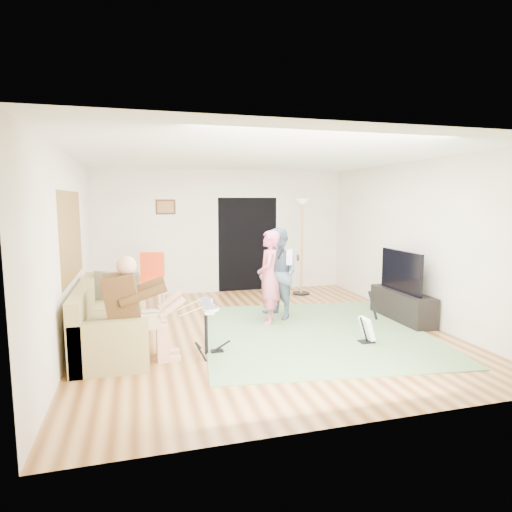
{
  "coord_description": "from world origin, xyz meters",
  "views": [
    {
      "loc": [
        -1.83,
        -6.31,
        2.05
      ],
      "look_at": [
        -0.0,
        0.3,
        1.15
      ],
      "focal_mm": 30.0,
      "sensor_mm": 36.0,
      "label": 1
    }
  ],
  "objects_px": {
    "guitar_spare": "(367,328)",
    "television": "(401,271)",
    "dining_chair": "(151,291)",
    "guitarist": "(278,274)",
    "tv_cabinet": "(402,306)",
    "sofa": "(107,326)",
    "drum_kit": "(206,331)",
    "singer": "(269,278)",
    "torchiere_lamp": "(302,229)"
  },
  "relations": [
    {
      "from": "guitarist",
      "to": "torchiere_lamp",
      "type": "relative_size",
      "value": 0.76
    },
    {
      "from": "dining_chair",
      "to": "television",
      "type": "distance_m",
      "value": 4.47
    },
    {
      "from": "drum_kit",
      "to": "television",
      "type": "bearing_deg",
      "value": 12.13
    },
    {
      "from": "dining_chair",
      "to": "tv_cabinet",
      "type": "bearing_deg",
      "value": -9.89
    },
    {
      "from": "drum_kit",
      "to": "torchiere_lamp",
      "type": "relative_size",
      "value": 0.34
    },
    {
      "from": "guitarist",
      "to": "torchiere_lamp",
      "type": "xyz_separation_m",
      "value": [
        1.09,
        1.68,
        0.64
      ]
    },
    {
      "from": "guitar_spare",
      "to": "television",
      "type": "relative_size",
      "value": 0.7
    },
    {
      "from": "tv_cabinet",
      "to": "guitar_spare",
      "type": "bearing_deg",
      "value": -142.52
    },
    {
      "from": "guitar_spare",
      "to": "torchiere_lamp",
      "type": "height_order",
      "value": "torchiere_lamp"
    },
    {
      "from": "guitar_spare",
      "to": "tv_cabinet",
      "type": "relative_size",
      "value": 0.55
    },
    {
      "from": "guitar_spare",
      "to": "television",
      "type": "bearing_deg",
      "value": 38.66
    },
    {
      "from": "guitarist",
      "to": "torchiere_lamp",
      "type": "bearing_deg",
      "value": 128.28
    },
    {
      "from": "sofa",
      "to": "television",
      "type": "relative_size",
      "value": 2.04
    },
    {
      "from": "torchiere_lamp",
      "to": "drum_kit",
      "type": "bearing_deg",
      "value": -129.72
    },
    {
      "from": "sofa",
      "to": "torchiere_lamp",
      "type": "bearing_deg",
      "value": 32.28
    },
    {
      "from": "singer",
      "to": "dining_chair",
      "type": "xyz_separation_m",
      "value": [
        -1.87,
        1.34,
        -0.39
      ]
    },
    {
      "from": "torchiere_lamp",
      "to": "dining_chair",
      "type": "distance_m",
      "value": 3.43
    },
    {
      "from": "torchiere_lamp",
      "to": "dining_chair",
      "type": "relative_size",
      "value": 1.92
    },
    {
      "from": "guitar_spare",
      "to": "television",
      "type": "height_order",
      "value": "television"
    },
    {
      "from": "sofa",
      "to": "guitarist",
      "type": "bearing_deg",
      "value": 15.35
    },
    {
      "from": "tv_cabinet",
      "to": "torchiere_lamp",
      "type": "bearing_deg",
      "value": 111.5
    },
    {
      "from": "singer",
      "to": "guitarist",
      "type": "distance_m",
      "value": 0.36
    },
    {
      "from": "drum_kit",
      "to": "singer",
      "type": "relative_size",
      "value": 0.46
    },
    {
      "from": "drum_kit",
      "to": "tv_cabinet",
      "type": "distance_m",
      "value": 3.58
    },
    {
      "from": "sofa",
      "to": "dining_chair",
      "type": "distance_m",
      "value": 1.96
    },
    {
      "from": "sofa",
      "to": "drum_kit",
      "type": "height_order",
      "value": "sofa"
    },
    {
      "from": "guitarist",
      "to": "dining_chair",
      "type": "relative_size",
      "value": 1.46
    },
    {
      "from": "guitar_spare",
      "to": "torchiere_lamp",
      "type": "relative_size",
      "value": 0.37
    },
    {
      "from": "torchiere_lamp",
      "to": "television",
      "type": "xyz_separation_m",
      "value": [
        0.88,
        -2.35,
        -0.57
      ]
    },
    {
      "from": "drum_kit",
      "to": "television",
      "type": "xyz_separation_m",
      "value": [
        3.45,
        0.74,
        0.54
      ]
    },
    {
      "from": "tv_cabinet",
      "to": "television",
      "type": "xyz_separation_m",
      "value": [
        -0.05,
        0.0,
        0.6
      ]
    },
    {
      "from": "drum_kit",
      "to": "television",
      "type": "relative_size",
      "value": 0.65
    },
    {
      "from": "guitar_spare",
      "to": "singer",
      "type": "bearing_deg",
      "value": 128.83
    },
    {
      "from": "guitar_spare",
      "to": "tv_cabinet",
      "type": "bearing_deg",
      "value": 37.48
    },
    {
      "from": "tv_cabinet",
      "to": "drum_kit",
      "type": "bearing_deg",
      "value": -168.04
    },
    {
      "from": "sofa",
      "to": "singer",
      "type": "distance_m",
      "value": 2.62
    },
    {
      "from": "sofa",
      "to": "torchiere_lamp",
      "type": "height_order",
      "value": "torchiere_lamp"
    },
    {
      "from": "drum_kit",
      "to": "dining_chair",
      "type": "height_order",
      "value": "dining_chair"
    },
    {
      "from": "sofa",
      "to": "drum_kit",
      "type": "distance_m",
      "value": 1.45
    },
    {
      "from": "singer",
      "to": "tv_cabinet",
      "type": "relative_size",
      "value": 1.11
    },
    {
      "from": "guitar_spare",
      "to": "dining_chair",
      "type": "xyz_separation_m",
      "value": [
        -2.94,
        2.67,
        0.17
      ]
    },
    {
      "from": "sofa",
      "to": "singer",
      "type": "xyz_separation_m",
      "value": [
        2.52,
        0.5,
        0.48
      ]
    },
    {
      "from": "dining_chair",
      "to": "sofa",
      "type": "bearing_deg",
      "value": -96.66
    },
    {
      "from": "guitar_spare",
      "to": "torchiere_lamp",
      "type": "distance_m",
      "value": 3.5
    },
    {
      "from": "sofa",
      "to": "guitarist",
      "type": "relative_size",
      "value": 1.41
    },
    {
      "from": "dining_chair",
      "to": "guitarist",
      "type": "bearing_deg",
      "value": -13.97
    },
    {
      "from": "television",
      "to": "dining_chair",
      "type": "bearing_deg",
      "value": 156.84
    },
    {
      "from": "dining_chair",
      "to": "singer",
      "type": "bearing_deg",
      "value": -22.65
    },
    {
      "from": "torchiere_lamp",
      "to": "television",
      "type": "distance_m",
      "value": 2.58
    },
    {
      "from": "guitarist",
      "to": "tv_cabinet",
      "type": "xyz_separation_m",
      "value": [
        2.02,
        -0.67,
        -0.54
      ]
    }
  ]
}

